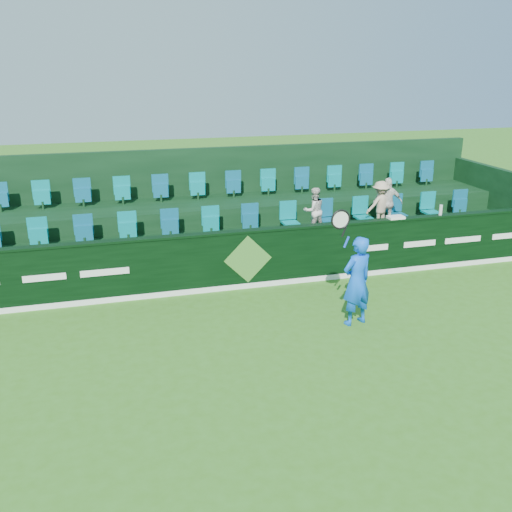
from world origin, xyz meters
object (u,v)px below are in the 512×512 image
object	(u,v)px
tennis_player	(357,280)
spectator_left	(314,211)
spectator_right	(380,205)
spectator_middle	(388,203)
drinks_bottle	(441,210)
towel	(396,217)

from	to	relation	value
tennis_player	spectator_left	xyz separation A→B (m)	(0.45, 3.53, 0.47)
spectator_right	tennis_player	bearing A→B (deg)	46.57
spectator_middle	drinks_bottle	xyz separation A→B (m)	(0.83, -1.12, 0.03)
tennis_player	drinks_bottle	bearing A→B (deg)	36.25
tennis_player	drinks_bottle	distance (m)	4.12
spectator_middle	spectator_right	bearing A→B (deg)	13.41
towel	tennis_player	bearing A→B (deg)	-130.96
towel	drinks_bottle	size ratio (longest dim) A/B	1.53
spectator_right	towel	bearing A→B (deg)	71.03
tennis_player	towel	world-z (taller)	tennis_player
tennis_player	spectator_middle	distance (m)	4.34
spectator_right	towel	world-z (taller)	spectator_right
spectator_middle	towel	bearing A→B (deg)	85.21
tennis_player	spectator_right	xyz separation A→B (m)	(2.25, 3.53, 0.50)
tennis_player	spectator_middle	size ratio (longest dim) A/B	1.87
spectator_left	tennis_player	bearing A→B (deg)	76.80
spectator_right	spectator_middle	bearing A→B (deg)	169.10
towel	spectator_left	bearing A→B (deg)	145.70
spectator_middle	towel	size ratio (longest dim) A/B	3.35
spectator_middle	drinks_bottle	world-z (taller)	spectator_middle
spectator_left	towel	bearing A→B (deg)	139.81
tennis_player	spectator_middle	xyz separation A→B (m)	(2.46, 3.53, 0.54)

